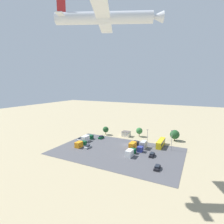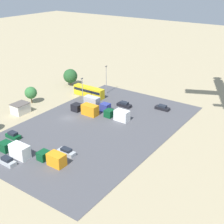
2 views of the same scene
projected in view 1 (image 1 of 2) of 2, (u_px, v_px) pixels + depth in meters
ground_plane at (125, 145)px, 92.00m from camera, size 400.00×400.00×0.00m
parking_lot_surface at (117, 151)px, 83.14m from camera, size 59.31×37.85×0.08m
shed_building at (126, 134)px, 106.80m from camera, size 4.89×4.09×3.09m
bus at (161, 143)px, 89.49m from camera, size 2.50×11.51×3.30m
parked_car_0 at (81, 139)px, 98.93m from camera, size 1.80×4.38×1.65m
parked_car_1 at (152, 155)px, 77.04m from camera, size 1.75×4.68×1.61m
parked_car_2 at (157, 167)px, 65.35m from camera, size 1.80×4.52×1.48m
parked_car_3 at (88, 147)px, 87.28m from camera, size 1.72×4.52×1.51m
parked_car_4 at (101, 137)px, 102.59m from camera, size 1.83×4.16×1.65m
parked_truck_0 at (130, 153)px, 77.66m from camera, size 2.52×7.67×3.03m
parked_truck_1 at (134, 145)px, 87.47m from camera, size 2.56×8.95×3.11m
parked_truck_2 at (80, 144)px, 89.03m from camera, size 2.53×7.11×2.83m
parked_truck_3 at (143, 146)px, 85.37m from camera, size 2.35×8.88×3.55m
parked_truck_4 at (87, 138)px, 98.35m from camera, size 2.52×8.76×3.15m
tree_near_shed at (175, 134)px, 98.24m from camera, size 5.19×5.19×6.18m
tree_apron_mid at (139, 131)px, 106.12m from camera, size 3.89×3.89×5.49m
tree_apron_far at (106, 129)px, 110.06m from camera, size 3.69×3.69×5.24m
light_pole_lot_centre at (147, 137)px, 89.61m from camera, size 0.90×0.28×8.58m
light_pole_lot_edge at (172, 139)px, 83.61m from camera, size 0.90×0.28×9.79m
airplane at (108, 18)px, 50.95m from camera, size 29.98×24.96×7.73m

